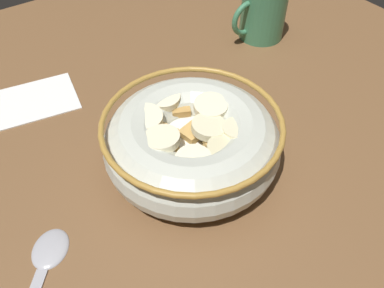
# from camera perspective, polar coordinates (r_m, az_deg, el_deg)

# --- Properties ---
(ground_plane) EXTENTS (0.95, 0.95, 0.02)m
(ground_plane) POSITION_cam_1_polar(r_m,az_deg,el_deg) (0.44, -0.00, -3.61)
(ground_plane) COLOR brown
(cereal_bowl) EXTENTS (0.18, 0.18, 0.06)m
(cereal_bowl) POSITION_cam_1_polar(r_m,az_deg,el_deg) (0.40, 0.02, 0.48)
(cereal_bowl) COLOR beige
(cereal_bowl) RESTS_ON ground_plane
(spoon) EXTENTS (0.12, 0.14, 0.01)m
(spoon) POSITION_cam_1_polar(r_m,az_deg,el_deg) (0.38, -21.27, -16.89)
(spoon) COLOR #A5A5AD
(spoon) RESTS_ON ground_plane
(coffee_mug) EXTENTS (0.09, 0.07, 0.08)m
(coffee_mug) POSITION_cam_1_polar(r_m,az_deg,el_deg) (0.62, 10.28, 18.48)
(coffee_mug) COLOR #3F7F59
(coffee_mug) RESTS_ON ground_plane
(folded_napkin) EXTENTS (0.15, 0.10, 0.00)m
(folded_napkin) POSITION_cam_1_polar(r_m,az_deg,el_deg) (0.54, -23.65, 5.49)
(folded_napkin) COLOR white
(folded_napkin) RESTS_ON ground_plane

